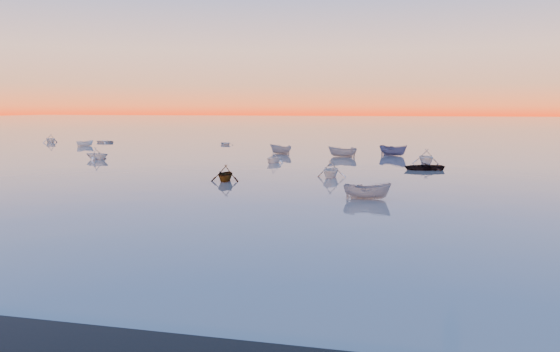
% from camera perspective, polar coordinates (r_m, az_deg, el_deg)
% --- Properties ---
extents(ground, '(600.00, 600.00, 0.00)m').
position_cam_1_polar(ground, '(119.04, 7.18, 3.79)').
color(ground, slate).
rests_on(ground, ground).
extents(mud_lobes, '(140.00, 6.00, 0.07)m').
position_cam_1_polar(mud_lobes, '(22.56, -22.72, -11.68)').
color(mud_lobes, black).
rests_on(mud_lobes, ground).
extents(moored_fleet, '(124.00, 58.00, 1.20)m').
position_cam_1_polar(moored_fleet, '(72.63, 3.13, 1.64)').
color(moored_fleet, silver).
rests_on(moored_fleet, ground).
extents(boat_near_center, '(1.89, 3.81, 1.27)m').
position_cam_1_polar(boat_near_center, '(42.84, 9.07, -2.39)').
color(boat_near_center, slate).
rests_on(boat_near_center, ground).
extents(boat_near_right, '(3.84, 1.93, 1.31)m').
position_cam_1_polar(boat_near_right, '(55.38, 5.34, -0.15)').
color(boat_near_right, silver).
rests_on(boat_near_right, ground).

